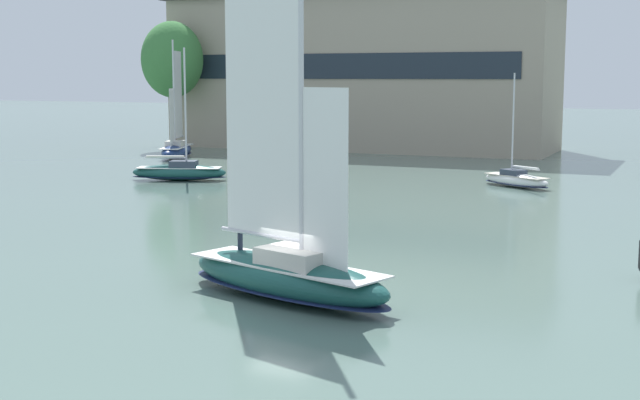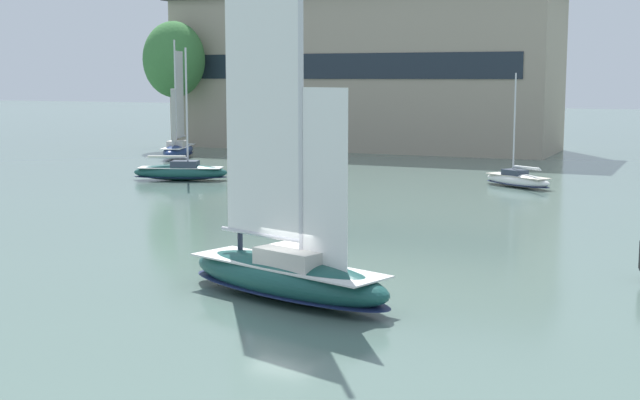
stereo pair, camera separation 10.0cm
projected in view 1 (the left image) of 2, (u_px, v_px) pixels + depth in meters
The scene contains 7 objects.
ground_plane at pixel (287, 299), 32.42m from camera, with size 400.00×400.00×0.00m, color slate.
waterfront_building at pixel (361, 71), 98.53m from camera, with size 43.34×13.98×17.13m.
tree_shore_center at pixel (172, 60), 97.32m from camera, with size 6.78×6.78×13.96m.
sailboat_main at pixel (287, 271), 32.27m from camera, with size 9.72×5.39×12.88m.
sailboat_moored_near_marina at pixel (179, 172), 68.94m from camera, with size 7.65×4.49×10.17m.
sailboat_moored_mid_channel at pixel (516, 179), 64.89m from camera, with size 5.96×4.61×8.25m.
sailboat_moored_far_slip at pixel (177, 148), 87.82m from camera, with size 5.02×8.66×11.49m.
Camera 1 is at (13.82, -28.45, 8.05)m, focal length 50.00 mm.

